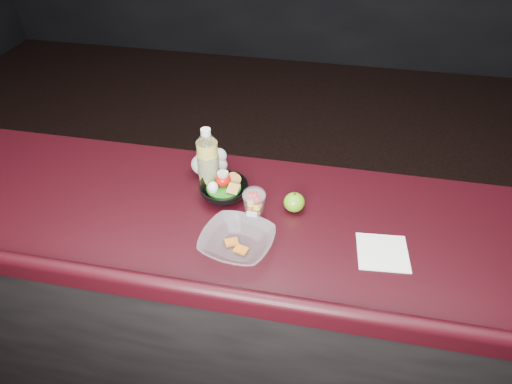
% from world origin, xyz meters
% --- Properties ---
extents(room_shell, '(8.00, 8.00, 8.00)m').
position_xyz_m(room_shell, '(0.00, 0.00, 1.83)').
color(room_shell, black).
rests_on(room_shell, ground).
extents(counter, '(4.06, 0.71, 1.02)m').
position_xyz_m(counter, '(0.00, 0.30, 0.51)').
color(counter, black).
rests_on(counter, ground).
extents(lemonade_bottle, '(0.08, 0.08, 0.24)m').
position_xyz_m(lemonade_bottle, '(-0.12, 0.45, 1.12)').
color(lemonade_bottle, gold).
rests_on(lemonade_bottle, counter).
extents(fruit_cup, '(0.08, 0.08, 0.12)m').
position_xyz_m(fruit_cup, '(0.08, 0.31, 1.08)').
color(fruit_cup, white).
rests_on(fruit_cup, counter).
extents(green_apple, '(0.07, 0.07, 0.08)m').
position_xyz_m(green_apple, '(0.22, 0.37, 1.05)').
color(green_apple, '#3F780D').
rests_on(green_apple, counter).
extents(plastic_bag, '(0.14, 0.12, 0.10)m').
position_xyz_m(plastic_bag, '(-0.13, 0.52, 1.07)').
color(plastic_bag, silver).
rests_on(plastic_bag, counter).
extents(snack_bowl, '(0.23, 0.23, 0.10)m').
position_xyz_m(snack_bowl, '(-0.05, 0.39, 1.05)').
color(snack_bowl, black).
rests_on(snack_bowl, counter).
extents(takeout_bowl, '(0.27, 0.27, 0.06)m').
position_xyz_m(takeout_bowl, '(0.06, 0.15, 1.05)').
color(takeout_bowl, silver).
rests_on(takeout_bowl, counter).
extents(paper_napkin, '(0.17, 0.17, 0.00)m').
position_xyz_m(paper_napkin, '(0.52, 0.22, 1.02)').
color(paper_napkin, white).
rests_on(paper_napkin, counter).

